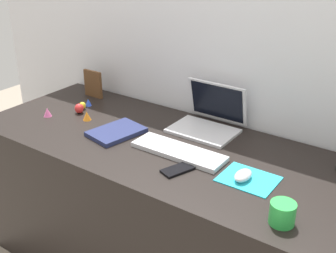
% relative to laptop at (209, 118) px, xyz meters
% --- Properties ---
extents(back_wall, '(2.97, 0.05, 1.50)m').
position_rel_laptop_xyz_m(back_wall, '(-0.10, 0.14, -0.04)').
color(back_wall, silver).
rests_on(back_wall, ground_plane).
extents(desk, '(1.77, 0.72, 0.74)m').
position_rel_laptop_xyz_m(desk, '(-0.10, -0.26, -0.42)').
color(desk, black).
rests_on(desk, ground_plane).
extents(laptop, '(0.30, 0.26, 0.21)m').
position_rel_laptop_xyz_m(laptop, '(0.00, 0.00, 0.00)').
color(laptop, silver).
rests_on(laptop, desk).
extents(keyboard, '(0.41, 0.13, 0.02)m').
position_rel_laptop_xyz_m(keyboard, '(0.02, -0.29, -0.04)').
color(keyboard, silver).
rests_on(keyboard, desk).
extents(mousepad, '(0.21, 0.17, 0.00)m').
position_rel_laptop_xyz_m(mousepad, '(0.35, -0.31, -0.05)').
color(mousepad, '#28B7CC').
rests_on(mousepad, desk).
extents(mouse, '(0.06, 0.10, 0.03)m').
position_rel_laptop_xyz_m(mouse, '(0.34, -0.33, -0.03)').
color(mouse, silver).
rests_on(mouse, mousepad).
extents(cell_phone, '(0.10, 0.14, 0.01)m').
position_rel_laptop_xyz_m(cell_phone, '(0.10, -0.41, -0.05)').
color(cell_phone, black).
rests_on(cell_phone, desk).
extents(notebook_pad, '(0.21, 0.27, 0.02)m').
position_rel_laptop_xyz_m(notebook_pad, '(-0.32, -0.30, -0.04)').
color(notebook_pad, navy).
rests_on(notebook_pad, desk).
extents(picture_frame, '(0.12, 0.02, 0.15)m').
position_rel_laptop_xyz_m(picture_frame, '(-0.74, -0.01, 0.02)').
color(picture_frame, brown).
rests_on(picture_frame, desk).
extents(coffee_mug, '(0.08, 0.08, 0.08)m').
position_rel_laptop_xyz_m(coffee_mug, '(0.55, -0.49, -0.02)').
color(coffee_mug, green).
rests_on(coffee_mug, desk).
extents(toy_figurine_red, '(0.05, 0.05, 0.05)m').
position_rel_laptop_xyz_m(toy_figurine_red, '(-0.63, -0.22, -0.03)').
color(toy_figurine_red, red).
rests_on(toy_figurine_red, desk).
extents(toy_figurine_pink, '(0.04, 0.04, 0.04)m').
position_rel_laptop_xyz_m(toy_figurine_pink, '(-0.73, -0.34, -0.03)').
color(toy_figurine_pink, pink).
rests_on(toy_figurine_pink, desk).
extents(toy_figurine_yellow, '(0.04, 0.04, 0.04)m').
position_rel_laptop_xyz_m(toy_figurine_yellow, '(-0.66, -0.18, -0.03)').
color(toy_figurine_yellow, yellow).
rests_on(toy_figurine_yellow, desk).
extents(toy_figurine_orange, '(0.04, 0.04, 0.05)m').
position_rel_laptop_xyz_m(toy_figurine_orange, '(-0.54, -0.26, -0.03)').
color(toy_figurine_orange, orange).
rests_on(toy_figurine_orange, desk).
extents(toy_figurine_blue, '(0.03, 0.03, 0.04)m').
position_rel_laptop_xyz_m(toy_figurine_blue, '(-0.67, -0.12, -0.03)').
color(toy_figurine_blue, blue).
rests_on(toy_figurine_blue, desk).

